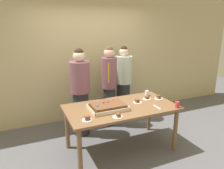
% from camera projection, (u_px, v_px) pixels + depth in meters
% --- Properties ---
extents(ground_plane, '(12.00, 12.00, 0.00)m').
position_uv_depth(ground_plane, '(120.00, 149.00, 3.77)').
color(ground_plane, '#5B5B60').
extents(interior_back_panel, '(8.00, 0.12, 3.00)m').
position_uv_depth(interior_back_panel, '(90.00, 52.00, 4.77)').
color(interior_back_panel, '#CCB784').
rests_on(interior_back_panel, ground_plane).
extents(party_table, '(1.82, 0.96, 0.79)m').
position_uv_depth(party_table, '(121.00, 111.00, 3.58)').
color(party_table, brown).
rests_on(party_table, ground_plane).
extents(sheet_cake, '(0.59, 0.43, 0.12)m').
position_uv_depth(sheet_cake, '(108.00, 107.00, 3.43)').
color(sheet_cake, beige).
rests_on(sheet_cake, party_table).
extents(plated_slice_near_left, '(0.15, 0.15, 0.06)m').
position_uv_depth(plated_slice_near_left, '(147.00, 98.00, 3.89)').
color(plated_slice_near_left, white).
rests_on(plated_slice_near_left, party_table).
extents(plated_slice_near_right, '(0.15, 0.15, 0.06)m').
position_uv_depth(plated_slice_near_right, '(118.00, 116.00, 3.14)').
color(plated_slice_near_right, white).
rests_on(plated_slice_near_right, party_table).
extents(plated_slice_far_left, '(0.15, 0.15, 0.07)m').
position_uv_depth(plated_slice_far_left, '(87.00, 119.00, 3.04)').
color(plated_slice_far_left, white).
rests_on(plated_slice_far_left, party_table).
extents(plated_slice_far_right, '(0.15, 0.15, 0.07)m').
position_uv_depth(plated_slice_far_right, '(159.00, 98.00, 3.90)').
color(plated_slice_far_right, white).
rests_on(plated_slice_far_right, party_table).
extents(plated_slice_center_front, '(0.15, 0.15, 0.07)m').
position_uv_depth(plated_slice_center_front, '(137.00, 102.00, 3.71)').
color(plated_slice_center_front, white).
rests_on(plated_slice_center_front, party_table).
extents(drink_cup_nearest, '(0.07, 0.07, 0.10)m').
position_uv_depth(drink_cup_nearest, '(177.00, 105.00, 3.50)').
color(drink_cup_nearest, red).
rests_on(drink_cup_nearest, party_table).
extents(drink_cup_middle, '(0.07, 0.07, 0.10)m').
position_uv_depth(drink_cup_middle, '(147.00, 93.00, 4.07)').
color(drink_cup_middle, white).
rests_on(drink_cup_middle, party_table).
extents(cake_server_utensil, '(0.03, 0.20, 0.01)m').
position_uv_depth(cake_server_utensil, '(157.00, 107.00, 3.52)').
color(cake_server_utensil, silver).
rests_on(cake_server_utensil, party_table).
extents(person_serving_front, '(0.31, 0.31, 1.69)m').
position_uv_depth(person_serving_front, '(109.00, 85.00, 4.44)').
color(person_serving_front, '#28282D').
rests_on(person_serving_front, ground_plane).
extents(person_green_shirt_behind, '(0.37, 0.37, 1.69)m').
position_uv_depth(person_green_shirt_behind, '(80.00, 92.00, 4.05)').
color(person_green_shirt_behind, '#28282D').
rests_on(person_green_shirt_behind, ground_plane).
extents(person_striped_tie_right, '(0.37, 0.37, 1.66)m').
position_uv_depth(person_striped_tie_right, '(123.00, 82.00, 4.78)').
color(person_striped_tie_right, '#28282D').
rests_on(person_striped_tie_right, ground_plane).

